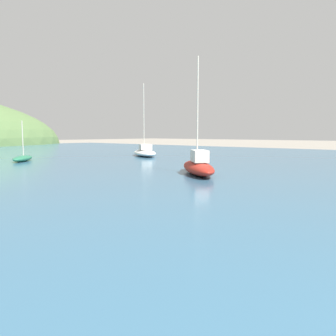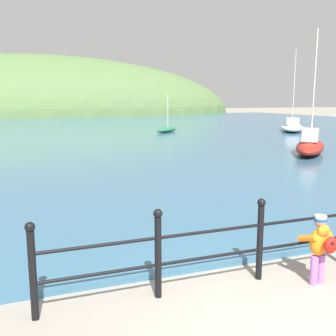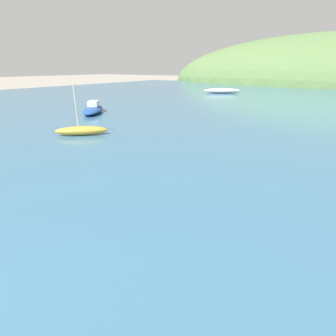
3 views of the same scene
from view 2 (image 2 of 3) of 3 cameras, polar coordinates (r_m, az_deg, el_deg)
water at (r=35.28m, az=-16.05°, el=5.45°), size 80.00×60.00×0.10m
far_hillside at (r=73.54m, az=-18.39°, el=7.44°), size 71.88×39.53×20.18m
iron_railing at (r=5.50m, az=6.35°, el=-10.82°), size 4.77×0.12×1.21m
child_in_coat at (r=5.97m, az=21.23°, el=-10.15°), size 0.42×0.55×1.00m
boat_nearest_quay at (r=32.53m, az=17.57°, el=5.74°), size 4.40×5.22×6.27m
boat_far_left at (r=30.25m, az=-0.16°, el=5.65°), size 2.75×2.78×2.85m
boat_far_right at (r=19.29m, az=19.94°, el=3.14°), size 3.98×4.12×5.60m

